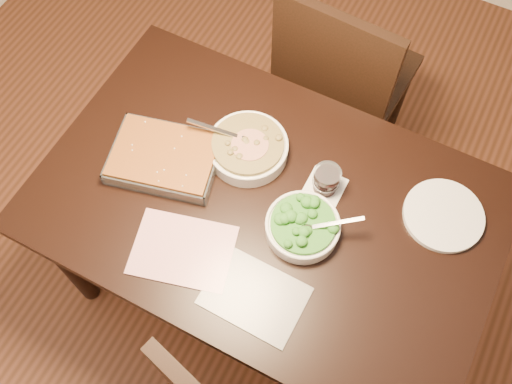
{
  "coord_description": "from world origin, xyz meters",
  "views": [
    {
      "loc": [
        0.32,
        -0.7,
        2.31
      ],
      "look_at": [
        -0.04,
        -0.0,
        0.8
      ],
      "focal_mm": 40.0,
      "sensor_mm": 36.0,
      "label": 1
    }
  ],
  "objects_px": {
    "wine_tumbler": "(326,179)",
    "baking_dish": "(165,158)",
    "table": "(266,216)",
    "broccoli_bowl": "(303,226)",
    "dinner_plate": "(443,215)",
    "chair_far": "(340,77)",
    "stew_bowl": "(248,148)"
  },
  "relations": [
    {
      "from": "dinner_plate",
      "to": "chair_far",
      "type": "relative_size",
      "value": 0.25
    },
    {
      "from": "table",
      "to": "dinner_plate",
      "type": "relative_size",
      "value": 5.8
    },
    {
      "from": "table",
      "to": "wine_tumbler",
      "type": "bearing_deg",
      "value": 44.35
    },
    {
      "from": "wine_tumbler",
      "to": "baking_dish",
      "type": "bearing_deg",
      "value": -162.64
    },
    {
      "from": "wine_tumbler",
      "to": "chair_far",
      "type": "xyz_separation_m",
      "value": [
        -0.17,
        0.57,
        -0.25
      ]
    },
    {
      "from": "wine_tumbler",
      "to": "dinner_plate",
      "type": "bearing_deg",
      "value": 11.7
    },
    {
      "from": "table",
      "to": "chair_far",
      "type": "relative_size",
      "value": 1.42
    },
    {
      "from": "baking_dish",
      "to": "chair_far",
      "type": "distance_m",
      "value": 0.82
    },
    {
      "from": "stew_bowl",
      "to": "baking_dish",
      "type": "relative_size",
      "value": 0.74
    },
    {
      "from": "stew_bowl",
      "to": "baking_dish",
      "type": "distance_m",
      "value": 0.26
    },
    {
      "from": "broccoli_bowl",
      "to": "baking_dish",
      "type": "bearing_deg",
      "value": 178.48
    },
    {
      "from": "stew_bowl",
      "to": "dinner_plate",
      "type": "xyz_separation_m",
      "value": [
        0.62,
        0.07,
        -0.03
      ]
    },
    {
      "from": "baking_dish",
      "to": "dinner_plate",
      "type": "relative_size",
      "value": 1.57
    },
    {
      "from": "table",
      "to": "wine_tumbler",
      "type": "distance_m",
      "value": 0.24
    },
    {
      "from": "chair_far",
      "to": "baking_dish",
      "type": "bearing_deg",
      "value": 70.27
    },
    {
      "from": "baking_dish",
      "to": "dinner_plate",
      "type": "xyz_separation_m",
      "value": [
        0.84,
        0.22,
        -0.02
      ]
    },
    {
      "from": "table",
      "to": "broccoli_bowl",
      "type": "height_order",
      "value": "broccoli_bowl"
    },
    {
      "from": "baking_dish",
      "to": "chair_far",
      "type": "bearing_deg",
      "value": 52.7
    },
    {
      "from": "dinner_plate",
      "to": "chair_far",
      "type": "height_order",
      "value": "chair_far"
    },
    {
      "from": "table",
      "to": "dinner_plate",
      "type": "bearing_deg",
      "value": 22.65
    },
    {
      "from": "stew_bowl",
      "to": "baking_dish",
      "type": "height_order",
      "value": "stew_bowl"
    },
    {
      "from": "table",
      "to": "broccoli_bowl",
      "type": "distance_m",
      "value": 0.19
    },
    {
      "from": "stew_bowl",
      "to": "chair_far",
      "type": "xyz_separation_m",
      "value": [
        0.1,
        0.58,
        -0.23
      ]
    },
    {
      "from": "baking_dish",
      "to": "dinner_plate",
      "type": "bearing_deg",
      "value": 1.01
    },
    {
      "from": "table",
      "to": "chair_far",
      "type": "bearing_deg",
      "value": 92.89
    },
    {
      "from": "baking_dish",
      "to": "dinner_plate",
      "type": "height_order",
      "value": "baking_dish"
    },
    {
      "from": "table",
      "to": "broccoli_bowl",
      "type": "xyz_separation_m",
      "value": [
        0.13,
        -0.03,
        0.13
      ]
    },
    {
      "from": "table",
      "to": "broccoli_bowl",
      "type": "relative_size",
      "value": 5.96
    },
    {
      "from": "dinner_plate",
      "to": "chair_far",
      "type": "xyz_separation_m",
      "value": [
        -0.53,
        0.5,
        -0.21
      ]
    },
    {
      "from": "table",
      "to": "baking_dish",
      "type": "xyz_separation_m",
      "value": [
        -0.35,
        -0.02,
        0.12
      ]
    },
    {
      "from": "stew_bowl",
      "to": "wine_tumbler",
      "type": "height_order",
      "value": "same"
    },
    {
      "from": "table",
      "to": "stew_bowl",
      "type": "distance_m",
      "value": 0.23
    }
  ]
}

